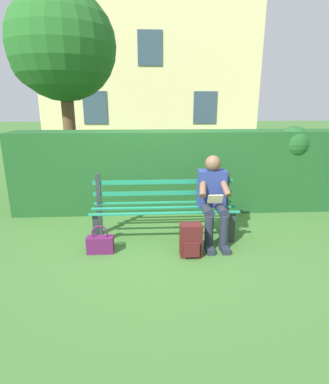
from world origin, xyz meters
TOP-DOWN VIEW (x-y plane):
  - ground at (0.00, 0.00)m, footprint 60.00×60.00m
  - park_bench at (0.00, -0.07)m, footprint 2.04×0.52m
  - person_seated at (-0.67, 0.10)m, footprint 0.44×0.73m
  - hedge_backdrop at (-0.52, -1.25)m, footprint 6.10×0.72m
  - tree at (2.05, -3.00)m, footprint 2.34×2.23m
  - building_facade at (0.07, -9.55)m, footprint 8.37×3.15m
  - backpack at (-0.31, 0.56)m, footprint 0.27×0.26m
  - handbag at (0.86, 0.42)m, footprint 0.34×0.14m

SIDE VIEW (x-z plane):
  - ground at x=0.00m, z-range 0.00..0.00m
  - handbag at x=0.86m, z-range -0.07..0.31m
  - backpack at x=-0.31m, z-range 0.00..0.42m
  - park_bench at x=0.00m, z-range -0.01..0.91m
  - person_seated at x=-0.67m, z-range 0.04..1.24m
  - hedge_backdrop at x=-0.52m, z-range -0.01..1.49m
  - tree at x=2.05m, z-range 0.89..5.03m
  - building_facade at x=0.07m, z-range 0.00..6.14m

